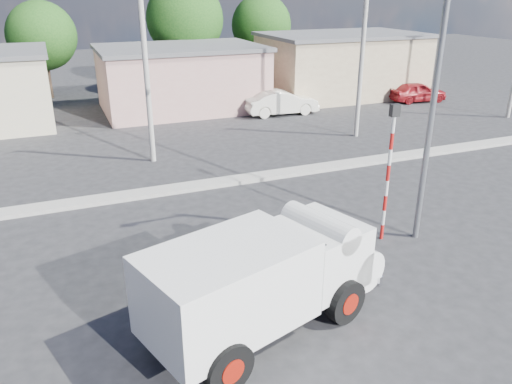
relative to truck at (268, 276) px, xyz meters
name	(u,v)px	position (x,y,z in m)	size (l,w,h in m)	color
ground_plane	(316,283)	(1.95, 1.18, -1.37)	(120.00, 120.00, 0.00)	#252527
median	(222,182)	(1.95, 9.18, -1.29)	(40.00, 0.80, 0.16)	#99968E
truck	(268,276)	(0.00, 0.00, 0.00)	(6.34, 3.85, 2.47)	black
bicycle	(325,274)	(2.01, 0.84, -0.91)	(0.61, 1.75, 0.92)	black
cyclist	(325,261)	(2.01, 0.84, -0.51)	(0.62, 0.41, 1.71)	silver
car_cream	(281,102)	(9.29, 19.21, -0.61)	(1.61, 4.63, 1.53)	white
car_red	(418,92)	(19.76, 19.05, -0.69)	(1.61, 4.01, 1.37)	maroon
traffic_pole	(389,162)	(5.15, 2.68, 1.23)	(0.28, 0.18, 4.36)	red
streetlight	(432,83)	(6.09, 2.38, 3.59)	(2.34, 0.22, 9.00)	slate
building_row	(167,77)	(3.05, 23.18, 0.77)	(37.80, 7.30, 4.44)	beige
tree_row	(97,27)	(-0.32, 29.80, 3.46)	(34.13, 7.32, 8.10)	#38281E
utility_poles	(258,65)	(5.20, 13.18, 2.70)	(35.40, 0.24, 8.00)	#99968E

